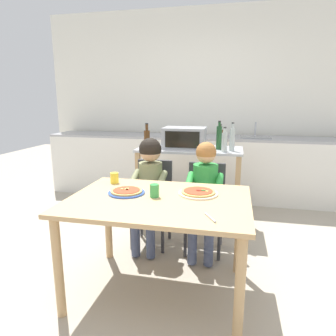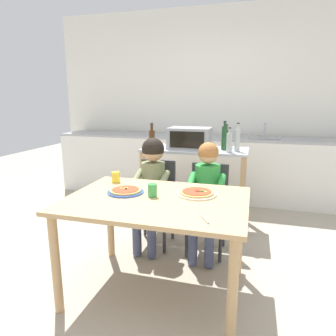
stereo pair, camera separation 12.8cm
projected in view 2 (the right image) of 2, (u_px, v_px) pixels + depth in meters
The scene contains 20 objects.
ground_plane at pixel (188, 231), 3.27m from camera, with size 10.82×10.82×0.00m, color #A89E8C.
back_wall_tiled at pixel (212, 103), 4.55m from camera, with size 4.90×0.12×2.70m.
kitchen_counter at pixel (207, 167), 4.37m from camera, with size 4.41×0.60×1.09m.
kitchen_island_cart at pixel (195, 174), 3.38m from camera, with size 1.15×0.54×0.87m.
toaster_oven at pixel (190, 138), 3.31m from camera, with size 0.46×0.34×0.23m.
bottle_slim_sauce at pixel (237, 140), 3.10m from camera, with size 0.05×0.05×0.30m.
bottle_clear_vinegar at pixel (152, 139), 3.24m from camera, with size 0.06×0.06×0.28m.
bottle_dark_olive_oil at pixel (229, 142), 3.04m from camera, with size 0.06×0.06×0.26m.
bottle_squat_spirits at pixel (224, 137), 3.20m from camera, with size 0.06×0.06×0.31m.
bottle_tall_green_wine at pixel (226, 138), 3.41m from camera, with size 0.07×0.07×0.26m.
dining_table at pixel (156, 211), 2.12m from camera, with size 1.25×0.90×0.73m.
dining_chair_left at pixel (156, 196), 2.93m from camera, with size 0.36×0.36×0.81m.
dining_chair_right at pixel (208, 201), 2.78m from camera, with size 0.36×0.36×0.81m.
child_in_olive_shirt at pixel (151, 178), 2.78m from camera, with size 0.32×0.42×1.04m.
child_in_green_shirt at pixel (206, 187), 2.62m from camera, with size 0.32×0.42×1.02m.
pizza_plate_blue_rimmed at pixel (126, 191), 2.22m from camera, with size 0.27×0.27×0.03m.
pizza_plate_cream at pixel (197, 193), 2.17m from camera, with size 0.29×0.29×0.03m.
drinking_cup_green at pixel (152, 190), 2.12m from camera, with size 0.07×0.07×0.09m, color green.
drinking_cup_yellow at pixel (116, 177), 2.49m from camera, with size 0.07×0.07×0.09m, color yellow.
serving_spoon at pixel (204, 218), 1.73m from camera, with size 0.01×0.01×0.14m, color #B7BABF.
Camera 2 is at (0.62, -1.90, 1.40)m, focal length 32.16 mm.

